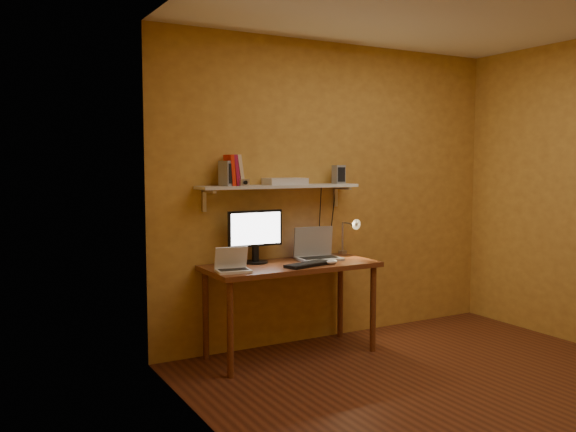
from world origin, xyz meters
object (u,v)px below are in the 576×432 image
wall_shelf (280,187)px  desk_lamp (350,232)px  laptop (316,251)px  router (285,181)px  monitor (255,234)px  desk (291,274)px  keyboard (309,264)px  netbook (232,265)px  shelf_camera (244,182)px  speaker_left (228,173)px  speaker_right (339,174)px  mouse (332,262)px

wall_shelf → desk_lamp: wall_shelf is taller
laptop → router: 0.64m
monitor → desk: bearing=-34.9°
keyboard → netbook: bearing=159.7°
keyboard → shelf_camera: 0.82m
laptop → speaker_left: size_ratio=1.91×
laptop → speaker_left: 1.01m
laptop → shelf_camera: 0.88m
desk_lamp → router: (-0.60, 0.08, 0.44)m
desk_lamp → shelf_camera: size_ratio=3.97×
wall_shelf → shelf_camera: shelf_camera is taller
desk → monitor: bearing=145.1°
monitor → speaker_right: bearing=2.5°
wall_shelf → keyboard: size_ratio=3.30×
monitor → speaker_left: speaker_left is taller
keyboard → speaker_left: bearing=132.1°
wall_shelf → speaker_right: 0.59m
mouse → shelf_camera: (-0.62, 0.30, 0.63)m
laptop → speaker_left: (-0.76, 0.08, 0.65)m
desk → speaker_left: speaker_left is taller
keyboard → shelf_camera: (-0.43, 0.28, 0.64)m
keyboard → mouse: mouse is taller
laptop → wall_shelf: bearing=167.8°
shelf_camera → mouse: bearing=-25.7°
netbook → speaker_left: (0.10, 0.29, 0.67)m
netbook → shelf_camera: shelf_camera is taller
speaker_right → monitor: bearing=-175.9°
monitor → mouse: (0.51, -0.35, -0.22)m
shelf_camera → desk: bearing=-18.6°
desk → wall_shelf: 0.72m
desk_lamp → router: bearing=172.6°
shelf_camera → monitor: bearing=21.1°
netbook → desk_lamp: bearing=19.1°
desk → netbook: (-0.56, -0.10, 0.14)m
shelf_camera → router: size_ratio=0.28×
monitor → router: 0.51m
mouse → speaker_left: speaker_left is taller
router → netbook: bearing=-153.3°
router → laptop: bearing=-23.1°
keyboard → wall_shelf: bearing=86.1°
keyboard → speaker_right: size_ratio=2.66×
router → mouse: bearing=-60.8°
laptop → desk_lamp: (0.36, 0.03, 0.14)m
wall_shelf → speaker_right: speaker_right is taller
wall_shelf → netbook: 0.84m
shelf_camera → wall_shelf: bearing=11.9°
laptop → router: (-0.25, 0.10, 0.58)m
desk → speaker_left: size_ratio=7.15×
speaker_left → speaker_right: 1.05m
wall_shelf → speaker_right: size_ratio=8.78×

